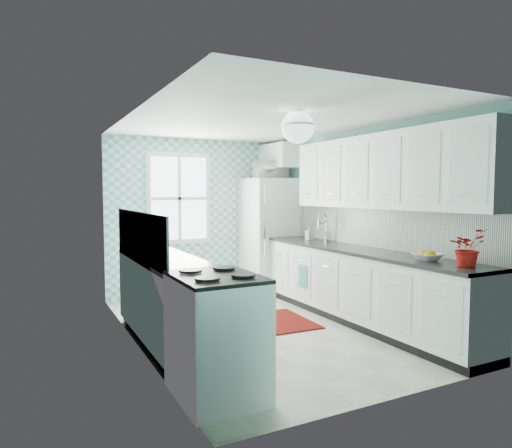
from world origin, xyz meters
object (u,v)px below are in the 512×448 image
stove (217,334)px  potted_plant (467,248)px  fruit_bowl (427,257)px  ceiling_light (298,127)px  fridge (270,235)px  microwave (271,170)px  sink (317,242)px

stove → potted_plant: size_ratio=2.65×
fruit_bowl → ceiling_light: bearing=151.6°
fridge → potted_plant: size_ratio=5.08×
stove → fruit_bowl: bearing=-2.2°
stove → microwave: microwave is taller
ceiling_light → fruit_bowl: (1.20, -0.65, -1.35)m
ceiling_light → potted_plant: (1.20, -1.13, -1.20)m
ceiling_light → stove: 2.28m
ceiling_light → fridge: 3.14m
potted_plant → sink: bearing=89.9°
fridge → sink: fridge is taller
sink → potted_plant: bearing=-88.8°
ceiling_light → potted_plant: ceiling_light is taller
microwave → sink: bearing=92.8°
potted_plant → fridge: bearing=91.4°
potted_plant → stove: bearing=170.0°
stove → microwave: 4.30m
sink → fruit_bowl: 2.03m
potted_plant → ceiling_light: bearing=136.8°
fridge → sink: (0.09, -1.21, -0.01)m
ceiling_light → stove: ceiling_light is taller
ceiling_light → stove: bearing=-149.7°
fridge → microwave: size_ratio=3.66×
sink → potted_plant: 2.52m
fridge → potted_plant: (0.09, -3.72, 0.19)m
fruit_bowl → microwave: microwave is taller
ceiling_light → sink: (1.20, 1.39, -1.39)m
fridge → sink: 1.21m
stove → microwave: size_ratio=1.91×
fridge → fruit_bowl: 3.24m
stove → sink: bearing=37.5°
fridge → potted_plant: fridge is taller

